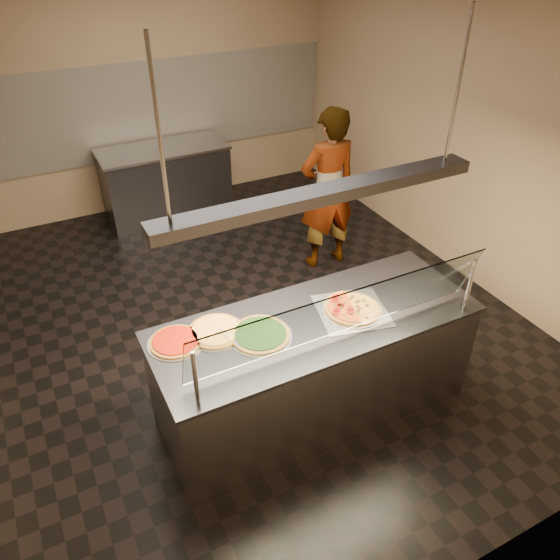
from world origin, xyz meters
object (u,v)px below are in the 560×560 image
sneeze_guard (344,313)px  pizza_tomato (175,342)px  pizza_spinach (260,334)px  heat_lamp_housing (322,195)px  serving_counter (314,365)px  half_pizza_pepperoni (341,311)px  prep_table (166,181)px  pizza_cheese (216,331)px  worker (328,190)px  half_pizza_sausage (363,305)px  perforated_tray (352,310)px  pizza_spatula (232,336)px

sneeze_guard → pizza_tomato: size_ratio=5.72×
pizza_spinach → pizza_tomato: 0.60m
heat_lamp_housing → serving_counter: bearing=180.0°
half_pizza_pepperoni → prep_table: bearing=92.6°
serving_counter → heat_lamp_housing: size_ratio=1.08×
pizza_cheese → prep_table: pizza_cheese is taller
half_pizza_pepperoni → worker: (1.07, 1.95, -0.05)m
half_pizza_pepperoni → half_pizza_sausage: 0.20m
half_pizza_pepperoni → prep_table: (-0.18, 3.96, -0.50)m
half_pizza_sausage → heat_lamp_housing: heat_lamp_housing is taller
serving_counter → pizza_cheese: bearing=164.1°
sneeze_guard → half_pizza_sausage: (0.39, 0.31, -0.27)m
perforated_tray → pizza_cheese: (-1.01, 0.24, 0.01)m
pizza_cheese → prep_table: 3.83m
prep_table → heat_lamp_housing: bearing=-90.2°
serving_counter → pizza_spinach: (-0.45, 0.02, 0.48)m
pizza_cheese → prep_table: bearing=78.9°
half_pizza_sausage → worker: worker is taller
serving_counter → heat_lamp_housing: bearing=0.0°
sneeze_guard → half_pizza_pepperoni: sneeze_guard is taller
perforated_tray → pizza_spatula: bearing=173.3°
half_pizza_sausage → pizza_cheese: (-1.11, 0.24, -0.01)m
pizza_tomato → pizza_spatula: pizza_spatula is taller
half_pizza_pepperoni → half_pizza_sausage: (0.20, -0.00, -0.01)m
half_pizza_sausage → pizza_spatula: (-1.04, 0.11, 0.00)m
serving_counter → sneeze_guard: 0.83m
pizza_spatula → perforated_tray: bearing=-6.7°
pizza_cheese → sneeze_guard: bearing=-37.3°
half_pizza_pepperoni → serving_counter: bearing=170.3°
pizza_tomato → heat_lamp_housing: 1.45m
pizza_spatula → worker: 2.65m
pizza_spinach → pizza_spatula: 0.20m
pizza_spatula → heat_lamp_housing: (0.64, -0.08, 0.99)m
sneeze_guard → worker: bearing=60.8°
perforated_tray → half_pizza_pepperoni: size_ratio=1.34×
serving_counter → heat_lamp_housing: heat_lamp_housing is taller
serving_counter → pizza_spatula: size_ratio=10.60×
serving_counter → pizza_spinach: pizza_spinach is taller
pizza_spatula → worker: size_ratio=0.13×
serving_counter → perforated_tray: perforated_tray is taller
half_pizza_sausage → perforated_tray: bearing=-179.8°
serving_counter → pizza_spatula: pizza_spatula is taller
serving_counter → pizza_tomato: size_ratio=6.33×
half_pizza_pepperoni → pizza_cheese: half_pizza_pepperoni is taller
pizza_tomato → heat_lamp_housing: heat_lamp_housing is taller
half_pizza_pepperoni → pizza_cheese: bearing=165.4°
half_pizza_sausage → prep_table: size_ratio=0.28×
half_pizza_pepperoni → worker: worker is taller
serving_counter → worker: worker is taller
sneeze_guard → prep_table: size_ratio=1.38×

